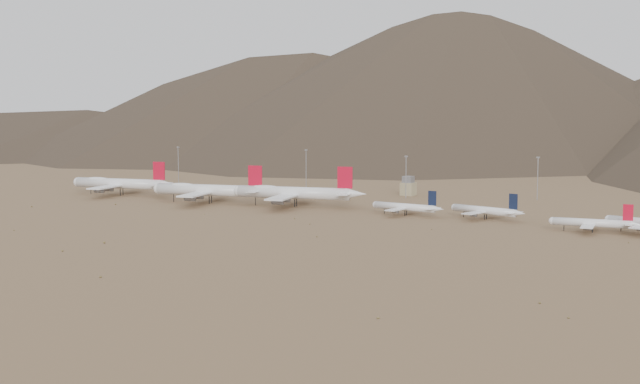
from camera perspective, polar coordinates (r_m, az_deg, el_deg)
The scene contains 14 objects.
ground at distance 464.18m, azimuth -3.92°, elevation -1.40°, with size 3000.00×3000.00×0.00m, color #94704C.
mountain_ridge at distance 1309.71m, azimuth 19.06°, elevation 9.62°, with size 4400.00×1000.00×300.00m.
widebody_west at distance 565.18m, azimuth -12.67°, elevation 0.54°, with size 71.33×55.86×21.42m.
widebody_centre at distance 512.65m, azimuth -7.13°, elevation 0.13°, with size 73.79×58.06×22.29m.
widebody_east at distance 492.52m, azimuth -1.68°, elevation -0.04°, with size 75.82×59.69×22.92m.
narrowbody_a at distance 457.57m, azimuth 5.55°, elevation -0.97°, with size 41.26×29.72×13.62m.
narrowbody_b at distance 448.14m, azimuth 10.59°, elevation -1.17°, with size 41.71×30.66×13.98m.
narrowbody_c at distance 416.36m, azimuth 17.10°, elevation -1.91°, with size 40.34×29.32×13.37m.
control_tower at distance 553.17m, azimuth 5.67°, elevation 0.33°, with size 8.00×8.00×12.00m.
mast_far_west at distance 643.54m, azimuth -9.06°, elevation 1.87°, with size 2.00×0.60×25.70m.
mast_west at distance 599.83m, azimuth -0.89°, elevation 1.65°, with size 2.00×0.60×25.70m.
mast_centre at distance 536.20m, azimuth 5.52°, elevation 1.10°, with size 2.00×0.60×25.70m.
mast_east at distance 539.54m, azimuth 13.76°, elevation 0.99°, with size 2.00×0.60×25.70m.
desert_scrub at distance 422.44m, azimuth -17.59°, elevation -2.36°, with size 419.35×172.18×0.82m.
Camera 1 is at (258.79, -380.71, 59.62)m, focal length 50.00 mm.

